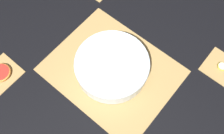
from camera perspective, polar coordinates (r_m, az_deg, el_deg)
ground_plane at (r=1.08m, az=0.00°, el=-0.80°), size 6.00×6.00×0.00m
bamboo_mat_center at (r=1.08m, az=0.00°, el=-0.73°), size 0.51×0.41×0.01m
coaster_mat_near_left at (r=1.16m, az=-22.94°, el=-1.33°), size 0.14×0.14×0.01m
coaster_mat_far_right at (r=1.18m, az=22.70°, el=-0.03°), size 0.14×0.14×0.01m
fruit_salad_bowl at (r=1.04m, az=0.00°, el=0.32°), size 0.30×0.30×0.08m
banana_coin_single at (r=1.17m, az=22.83°, el=0.13°), size 0.04×0.04×0.01m
grapefruit_slice at (r=1.16m, az=-23.10°, el=-1.15°), size 0.08×0.08×0.01m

